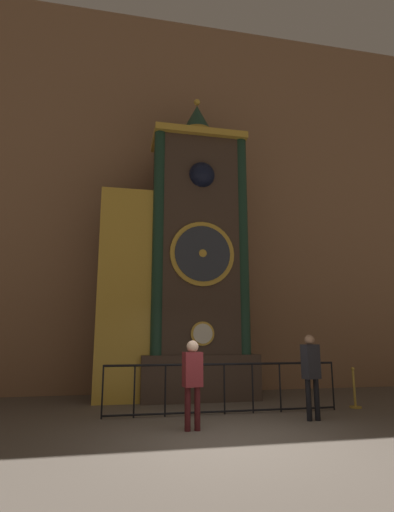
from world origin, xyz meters
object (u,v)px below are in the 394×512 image
at_px(clock_tower, 181,265).
at_px(visitor_near, 193,375).
at_px(visitor_far, 311,368).
at_px(stanchion_post, 355,395).

distance_m(clock_tower, visitor_near, 4.57).
distance_m(clock_tower, visitor_far, 4.77).
bearing_deg(clock_tower, visitor_near, -95.74).
height_order(clock_tower, visitor_far, clock_tower).
distance_m(visitor_far, stanchion_post, 2.15).
bearing_deg(clock_tower, stanchion_post, -28.96).
bearing_deg(visitor_far, clock_tower, 108.41).
bearing_deg(clock_tower, visitor_far, -56.23).
distance_m(visitor_near, stanchion_post, 4.55).
xyz_separation_m(visitor_near, visitor_far, (2.57, 0.37, 0.06)).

